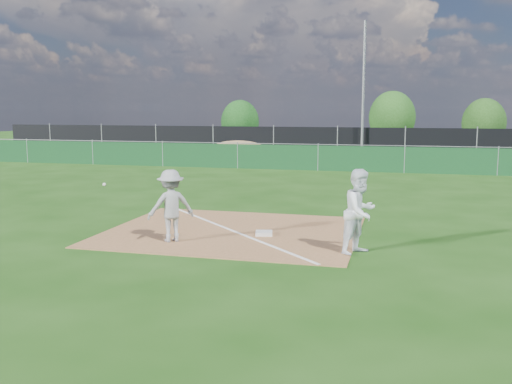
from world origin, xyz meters
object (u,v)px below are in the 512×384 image
(runner, at_px, (360,212))
(tree_right, at_px, (484,123))
(car_right, at_px, (393,142))
(light_pole, at_px, (363,90))
(car_left, at_px, (247,140))
(play_at_first, at_px, (171,206))
(tree_mid, at_px, (392,117))
(car_mid, at_px, (349,141))
(tree_left, at_px, (240,122))
(first_base, at_px, (264,233))

(runner, height_order, tree_right, tree_right)
(car_right, bearing_deg, light_pole, 159.75)
(runner, relative_size, car_left, 0.42)
(car_right, relative_size, tree_right, 1.25)
(runner, bearing_deg, play_at_first, 123.01)
(tree_mid, bearing_deg, light_pole, -96.93)
(car_mid, height_order, car_right, car_mid)
(car_mid, bearing_deg, car_left, 82.78)
(car_left, height_order, tree_mid, tree_mid)
(light_pole, distance_m, tree_mid, 12.14)
(car_right, distance_m, tree_right, 7.98)
(light_pole, distance_m, car_mid, 5.22)
(play_at_first, bearing_deg, light_pole, 83.76)
(play_at_first, height_order, car_left, play_at_first)
(car_mid, distance_m, tree_mid, 8.49)
(runner, distance_m, tree_left, 34.54)
(light_pole, xyz_separation_m, car_right, (1.69, 5.15, -3.32))
(play_at_first, distance_m, runner, 4.16)
(tree_mid, xyz_separation_m, tree_right, (6.57, -2.06, -0.32))
(first_base, xyz_separation_m, car_mid, (-0.47, 25.88, 0.72))
(play_at_first, bearing_deg, car_mid, 87.06)
(runner, distance_m, car_left, 28.98)
(runner, relative_size, car_mid, 0.37)
(car_left, xyz_separation_m, tree_right, (16.33, 5.67, 1.17))
(first_base, height_order, car_right, car_right)
(light_pole, xyz_separation_m, tree_right, (8.01, 9.87, -2.11))
(runner, distance_m, tree_right, 33.52)
(light_pole, relative_size, tree_mid, 1.87)
(play_at_first, xyz_separation_m, tree_mid, (3.97, 34.99, 1.38))
(car_left, height_order, tree_left, tree_left)
(car_mid, distance_m, tree_right, 10.95)
(tree_left, bearing_deg, car_right, -19.33)
(first_base, height_order, car_mid, car_mid)
(tree_left, distance_m, tree_right, 18.34)
(tree_right, bearing_deg, light_pole, -129.09)
(car_right, bearing_deg, tree_right, -55.35)
(car_left, bearing_deg, tree_mid, -43.16)
(play_at_first, relative_size, car_right, 0.51)
(car_left, relative_size, tree_right, 1.14)
(light_pole, distance_m, tree_right, 12.89)
(car_left, bearing_deg, tree_right, -62.37)
(light_pole, relative_size, tree_right, 2.18)
(runner, bearing_deg, car_mid, 38.27)
(play_at_first, relative_size, runner, 1.32)
(tree_left, height_order, tree_right, tree_right)
(runner, distance_m, car_mid, 27.12)
(car_mid, bearing_deg, tree_right, -62.49)
(car_mid, height_order, tree_right, tree_right)
(first_base, relative_size, car_right, 0.09)
(tree_right, bearing_deg, first_base, -105.27)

